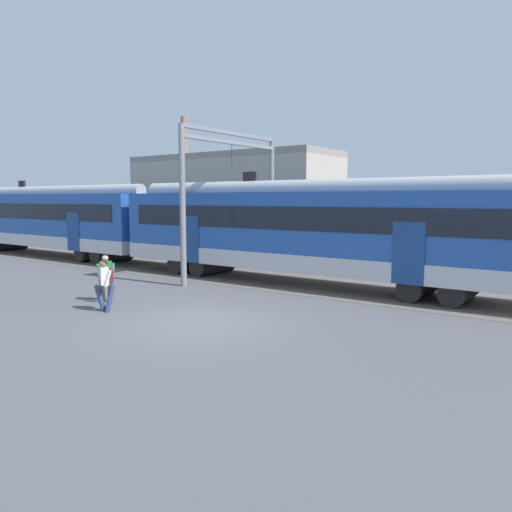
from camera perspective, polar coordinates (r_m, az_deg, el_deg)
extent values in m
plane|color=#515156|center=(14.61, -6.47, -7.56)|extent=(160.00, 160.00, 0.00)
cube|color=#605951|center=(28.11, -14.42, -0.89)|extent=(80.00, 4.40, 0.01)
cube|color=silver|center=(20.80, 5.32, -0.37)|extent=(18.00, 3.06, 0.70)
cube|color=#2351A3|center=(20.67, 5.36, 3.90)|extent=(18.00, 3.00, 2.40)
cube|color=black|center=(19.37, 3.09, 4.33)|extent=(16.56, 0.03, 0.90)
cube|color=navy|center=(17.29, 17.01, 0.29)|extent=(1.10, 0.04, 2.10)
cube|color=navy|center=(22.49, -7.61, 1.91)|extent=(1.10, 0.04, 2.10)
cylinder|color=#A4A4A9|center=(20.65, 5.41, 7.72)|extent=(17.64, 0.70, 0.70)
cube|color=black|center=(22.16, -0.69, 9.09)|extent=(0.70, 0.12, 0.40)
cylinder|color=black|center=(18.55, 22.29, -3.56)|extent=(0.90, 2.40, 0.90)
cylinder|color=black|center=(18.92, 18.16, -3.21)|extent=(0.90, 2.40, 0.90)
cylinder|color=black|center=(23.70, -4.92, -0.98)|extent=(0.90, 2.40, 0.90)
cylinder|color=black|center=(24.63, -7.39, -0.72)|extent=(0.90, 2.40, 0.90)
cube|color=silver|center=(34.17, -22.67, 1.86)|extent=(18.00, 3.06, 0.70)
cube|color=#2351A3|center=(34.09, -22.79, 4.46)|extent=(18.00, 3.00, 2.40)
cube|color=black|center=(33.32, -25.03, 4.66)|extent=(16.56, 0.03, 0.90)
cube|color=navy|center=(29.15, -20.16, 2.62)|extent=(1.10, 0.04, 2.10)
cylinder|color=#A4A4A9|center=(34.08, -22.89, 6.78)|extent=(17.64, 0.70, 0.70)
cube|color=black|center=(36.42, -25.17, 7.49)|extent=(0.70, 0.12, 0.40)
cylinder|color=black|center=(29.08, -16.11, 0.18)|extent=(0.90, 2.40, 0.90)
cylinder|color=black|center=(30.19, -17.75, 0.36)|extent=(0.90, 2.40, 0.90)
cylinder|color=black|center=(38.45, -26.45, 1.25)|extent=(0.90, 2.40, 0.90)
cylinder|color=#28282D|center=(17.90, -17.14, -3.78)|extent=(0.32, 0.38, 0.87)
cylinder|color=#28282D|center=(18.11, -16.32, -3.63)|extent=(0.32, 0.38, 0.87)
cube|color=#2D7F47|center=(17.90, -16.80, -1.47)|extent=(0.43, 0.40, 0.56)
cylinder|color=#2D7F47|center=(17.91, -16.05, -1.60)|extent=(0.21, 0.25, 0.52)
cylinder|color=#2D7F47|center=(17.90, -17.54, -1.65)|extent=(0.21, 0.25, 0.52)
sphere|color=tan|center=(17.83, -16.86, -0.23)|extent=(0.22, 0.22, 0.22)
sphere|color=black|center=(17.84, -16.85, -0.13)|extent=(0.20, 0.20, 0.20)
cylinder|color=navy|center=(16.56, -17.39, -4.61)|extent=(0.31, 0.38, 0.87)
cylinder|color=navy|center=(16.41, -16.34, -4.67)|extent=(0.31, 0.38, 0.87)
cube|color=silver|center=(16.37, -16.95, -2.20)|extent=(0.43, 0.39, 0.56)
cylinder|color=silver|center=(16.17, -16.57, -2.47)|extent=(0.20, 0.26, 0.52)
cylinder|color=silver|center=(16.58, -17.32, -2.28)|extent=(0.20, 0.26, 0.52)
sphere|color=brown|center=(16.31, -17.07, -0.85)|extent=(0.22, 0.22, 0.22)
sphere|color=black|center=(16.31, -17.00, -0.74)|extent=(0.20, 0.20, 0.20)
cube|color=maroon|center=(16.38, -16.33, -2.10)|extent=(0.32, 0.28, 0.40)
cylinder|color=gray|center=(20.35, -8.39, 5.64)|extent=(0.24, 0.24, 6.50)
cylinder|color=gray|center=(25.34, 1.79, 5.88)|extent=(0.24, 0.24, 6.50)
cube|color=gray|center=(22.94, -2.79, 13.82)|extent=(0.20, 6.40, 0.16)
cube|color=gray|center=(22.89, -2.78, 12.82)|extent=(0.20, 6.40, 0.16)
cylinder|color=black|center=(22.83, -2.77, 11.33)|extent=(0.03, 0.03, 1.00)
cube|color=#B2A899|center=(32.97, -2.74, 5.60)|extent=(14.06, 5.00, 6.00)
cube|color=gray|center=(33.07, -2.77, 11.15)|extent=(14.06, 5.00, 0.40)
cylinder|color=#8C6656|center=(35.97, -8.19, 12.97)|extent=(0.50, 0.50, 3.20)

